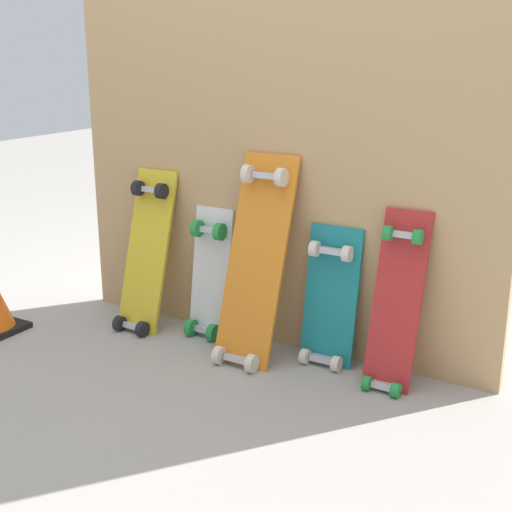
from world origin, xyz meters
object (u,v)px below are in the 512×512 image
at_px(skateboard_yellow, 145,258).
at_px(skateboard_white, 209,280).
at_px(skateboard_teal, 329,305).
at_px(skateboard_red, 395,311).
at_px(skateboard_orange, 254,268).

xyz_separation_m(skateboard_yellow, skateboard_white, (0.29, 0.06, -0.06)).
relative_size(skateboard_yellow, skateboard_teal, 1.24).
bearing_deg(skateboard_yellow, skateboard_teal, 4.25).
bearing_deg(skateboard_teal, skateboard_white, -179.69).
xyz_separation_m(skateboard_white, skateboard_teal, (0.55, 0.00, -0.01)).
distance_m(skateboard_yellow, skateboard_teal, 0.85).
bearing_deg(skateboard_white, skateboard_red, -2.82).
relative_size(skateboard_yellow, skateboard_red, 1.05).
bearing_deg(skateboard_yellow, skateboard_orange, -2.91).
distance_m(skateboard_orange, skateboard_red, 0.56).
distance_m(skateboard_white, skateboard_red, 0.83).
height_order(skateboard_white, skateboard_red, skateboard_red).
bearing_deg(skateboard_white, skateboard_yellow, -168.39).
height_order(skateboard_yellow, skateboard_orange, skateboard_orange).
xyz_separation_m(skateboard_white, skateboard_red, (0.83, -0.04, 0.04)).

